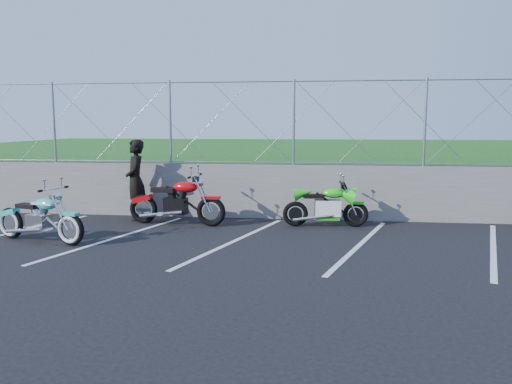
# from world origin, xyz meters

# --- Properties ---
(ground) EXTENTS (90.00, 90.00, 0.00)m
(ground) POSITION_xyz_m (0.00, 0.00, 0.00)
(ground) COLOR black
(ground) RESTS_ON ground
(retaining_wall) EXTENTS (30.00, 0.22, 1.30)m
(retaining_wall) POSITION_xyz_m (0.00, 3.50, 0.65)
(retaining_wall) COLOR slate
(retaining_wall) RESTS_ON ground
(grass_field) EXTENTS (30.00, 20.00, 1.30)m
(grass_field) POSITION_xyz_m (0.00, 13.50, 0.65)
(grass_field) COLOR #1A5115
(grass_field) RESTS_ON ground
(chain_link_fence) EXTENTS (28.00, 0.03, 2.00)m
(chain_link_fence) POSITION_xyz_m (0.00, 3.50, 2.30)
(chain_link_fence) COLOR gray
(chain_link_fence) RESTS_ON retaining_wall
(parking_lines) EXTENTS (18.29, 4.31, 0.01)m
(parking_lines) POSITION_xyz_m (1.20, 1.00, 0.00)
(parking_lines) COLOR silver
(parking_lines) RESTS_ON ground
(cruiser_turquoise) EXTENTS (2.09, 0.78, 1.07)m
(cruiser_turquoise) POSITION_xyz_m (-3.70, 0.46, 0.43)
(cruiser_turquoise) COLOR black
(cruiser_turquoise) RESTS_ON ground
(naked_orange) EXTENTS (2.29, 0.78, 1.14)m
(naked_orange) POSITION_xyz_m (-1.53, 2.39, 0.49)
(naked_orange) COLOR black
(naked_orange) RESTS_ON ground
(sportbike_green) EXTENTS (1.89, 0.67, 0.98)m
(sportbike_green) POSITION_xyz_m (1.79, 2.60, 0.42)
(sportbike_green) COLOR black
(sportbike_green) RESTS_ON ground
(person_standing) EXTENTS (0.68, 0.81, 1.90)m
(person_standing) POSITION_xyz_m (-2.69, 2.87, 0.95)
(person_standing) COLOR black
(person_standing) RESTS_ON ground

